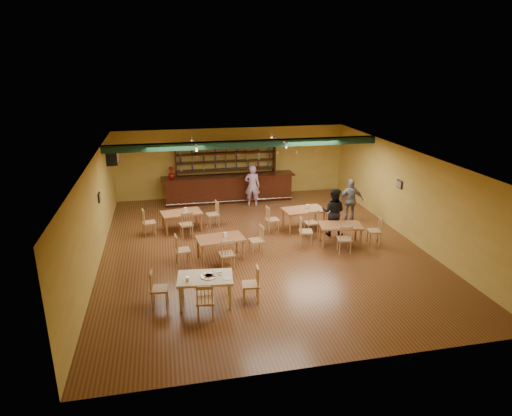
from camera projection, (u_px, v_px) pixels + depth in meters
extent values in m
plane|color=#5C2F1A|center=(262.00, 247.00, 14.46)|extent=(12.00, 12.00, 0.00)
cube|color=black|center=(245.00, 144.00, 16.15)|extent=(10.00, 0.30, 0.25)
cube|color=silver|center=(194.00, 141.00, 16.34)|extent=(0.05, 2.50, 0.05)
cube|color=silver|center=(279.00, 138.00, 16.96)|extent=(0.05, 2.50, 0.05)
cube|color=silver|center=(113.00, 156.00, 16.69)|extent=(0.34, 0.70, 0.48)
cube|color=black|center=(99.00, 197.00, 13.89)|extent=(0.04, 0.34, 0.28)
cube|color=black|center=(400.00, 184.00, 15.35)|extent=(0.04, 0.34, 0.28)
cube|color=black|center=(229.00, 188.00, 19.01)|extent=(5.63, 0.85, 1.13)
cube|color=black|center=(226.00, 172.00, 19.41)|extent=(4.35, 0.40, 2.28)
imported|color=#A00E0F|center=(171.00, 173.00, 18.29)|extent=(0.35, 0.35, 0.48)
cube|color=#975C35|center=(182.00, 221.00, 15.78)|extent=(1.50, 1.06, 0.69)
cube|color=#975C35|center=(303.00, 219.00, 15.98)|extent=(1.53, 1.01, 0.73)
cube|color=#975C35|center=(221.00, 248.00, 13.51)|extent=(1.50, 1.01, 0.70)
cube|color=#975C35|center=(340.00, 234.00, 14.61)|extent=(1.49, 1.05, 0.68)
cube|color=beige|center=(206.00, 290.00, 11.05)|extent=(1.43, 1.01, 0.72)
cylinder|color=silver|center=(209.00, 276.00, 10.95)|extent=(0.45, 0.45, 0.01)
cylinder|color=#EAE5C6|center=(187.00, 279.00, 10.70)|extent=(0.08, 0.08, 0.11)
cube|color=white|center=(218.00, 272.00, 11.18)|extent=(0.21, 0.17, 0.03)
cube|color=silver|center=(215.00, 274.00, 11.02)|extent=(0.33, 0.21, 0.00)
cylinder|color=white|center=(228.00, 278.00, 10.86)|extent=(0.24, 0.24, 0.01)
imported|color=#9553B5|center=(252.00, 186.00, 18.32)|extent=(0.70, 0.53, 1.71)
imported|color=black|center=(333.00, 212.00, 15.24)|extent=(1.02, 0.95, 1.67)
imported|color=gray|center=(351.00, 200.00, 16.55)|extent=(1.00, 0.52, 1.62)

